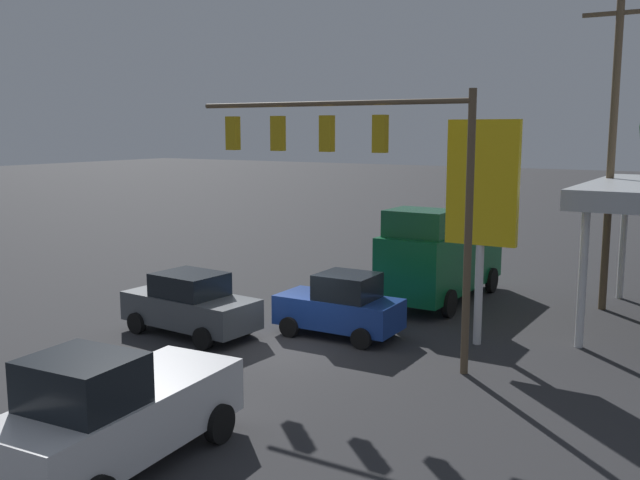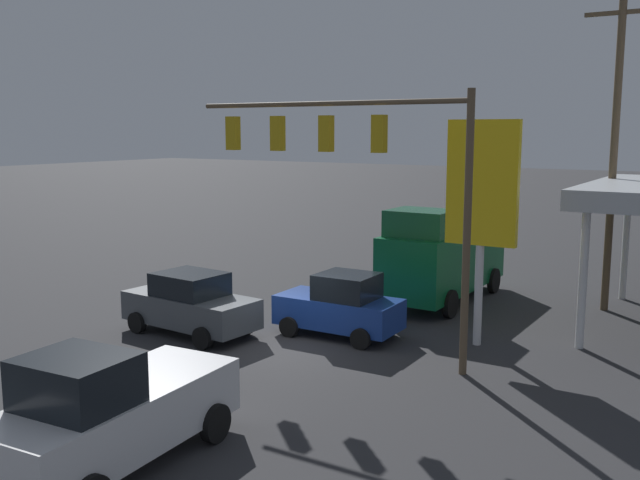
% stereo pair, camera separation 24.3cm
% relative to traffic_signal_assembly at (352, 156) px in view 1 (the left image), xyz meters
% --- Properties ---
extents(ground_plane, '(200.00, 200.00, 0.00)m').
position_rel_traffic_signal_assembly_xyz_m(ground_plane, '(1.82, 0.68, -5.56)').
color(ground_plane, '#2D2D30').
extents(traffic_signal_assembly, '(8.57, 0.43, 7.29)m').
position_rel_traffic_signal_assembly_xyz_m(traffic_signal_assembly, '(0.00, 0.00, 0.00)').
color(traffic_signal_assembly, brown).
rests_on(traffic_signal_assembly, ground).
extents(utility_pole, '(2.40, 0.26, 10.70)m').
position_rel_traffic_signal_assembly_xyz_m(utility_pole, '(-5.21, -8.93, 0.08)').
color(utility_pole, brown).
rests_on(utility_pole, ground).
extents(price_sign, '(2.09, 0.27, 6.56)m').
position_rel_traffic_signal_assembly_xyz_m(price_sign, '(-2.82, -2.64, -1.04)').
color(price_sign, silver).
rests_on(price_sign, ground).
extents(pickup_parked, '(2.54, 5.33, 2.40)m').
position_rel_traffic_signal_assembly_xyz_m(pickup_parked, '(0.27, 8.49, -4.45)').
color(pickup_parked, silver).
rests_on(pickup_parked, ground).
extents(sedan_far, '(4.51, 2.29, 1.93)m').
position_rel_traffic_signal_assembly_xyz_m(sedan_far, '(5.10, 1.00, -4.61)').
color(sedan_far, '#474C51').
rests_on(sedan_far, ground).
extents(hatchback_crossing, '(3.84, 2.03, 1.97)m').
position_rel_traffic_signal_assembly_xyz_m(hatchback_crossing, '(1.04, -1.25, -4.61)').
color(hatchback_crossing, navy).
rests_on(hatchback_crossing, ground).
extents(delivery_truck, '(2.59, 6.81, 3.58)m').
position_rel_traffic_signal_assembly_xyz_m(delivery_truck, '(0.14, -7.07, -3.87)').
color(delivery_truck, '#0C592D').
rests_on(delivery_truck, ground).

